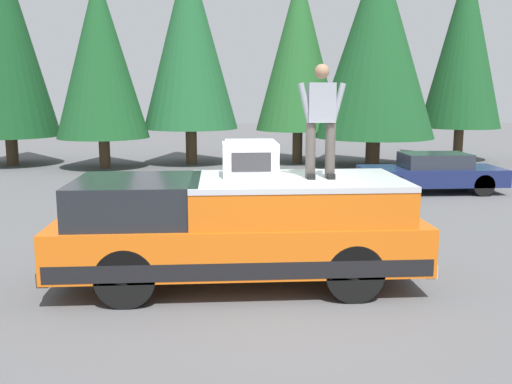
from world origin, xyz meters
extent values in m
plane|color=#565659|center=(0.00, 0.00, 0.00)|extent=(90.00, 90.00, 0.00)
cube|color=orange|center=(0.35, 0.55, 0.70)|extent=(2.00, 5.50, 0.70)
cube|color=black|center=(0.35, 0.55, 0.51)|extent=(2.01, 5.39, 0.24)
cube|color=black|center=(0.35, 2.06, 1.35)|extent=(1.84, 1.87, 0.60)
cube|color=orange|center=(0.35, -0.33, 1.31)|extent=(1.92, 3.19, 0.52)
cube|color=#B7BABF|center=(0.35, -0.33, 1.61)|extent=(1.94, 3.19, 0.08)
cube|color=#232326|center=(0.35, 3.24, 0.43)|extent=(1.96, 0.16, 0.20)
cube|color=#B2B5BA|center=(0.35, -2.14, 0.43)|extent=(1.96, 0.16, 0.20)
cylinder|color=black|center=(-0.50, 2.14, 0.42)|extent=(0.30, 0.84, 0.84)
cylinder|color=black|center=(1.20, 2.14, 0.42)|extent=(0.30, 0.84, 0.84)
cylinder|color=black|center=(-0.50, -1.05, 0.42)|extent=(0.30, 0.84, 0.84)
cylinder|color=black|center=(1.20, -1.05, 0.42)|extent=(0.30, 0.84, 0.84)
cube|color=silver|center=(0.55, 0.36, 1.91)|extent=(0.64, 0.84, 0.52)
cube|color=#2D2D30|center=(0.23, 0.36, 1.91)|extent=(0.01, 0.59, 0.29)
cube|color=#99999E|center=(0.55, 0.36, 2.19)|extent=(0.58, 0.76, 0.04)
cylinder|color=#423D38|center=(0.31, -0.83, 2.07)|extent=(0.15, 0.15, 0.84)
cube|color=black|center=(0.27, -0.83, 1.69)|extent=(0.26, 0.11, 0.08)
cylinder|color=#423D38|center=(0.31, -0.53, 2.07)|extent=(0.15, 0.15, 0.84)
cube|color=black|center=(0.27, -0.53, 1.69)|extent=(0.26, 0.11, 0.08)
cube|color=#9399A3|center=(0.31, -0.68, 2.78)|extent=(0.24, 0.40, 0.58)
sphere|color=#A37A5B|center=(0.31, -0.68, 3.23)|extent=(0.22, 0.22, 0.22)
cylinder|color=#9399A3|center=(0.28, -0.93, 2.78)|extent=(0.09, 0.23, 0.58)
cylinder|color=#9399A3|center=(0.28, -0.44, 2.78)|extent=(0.09, 0.23, 0.58)
cube|color=navy|center=(8.09, -5.41, 0.49)|extent=(1.64, 4.10, 0.50)
cube|color=#282D38|center=(8.09, -5.51, 0.95)|extent=(1.31, 1.89, 0.42)
cylinder|color=black|center=(7.37, -4.14, 0.31)|extent=(0.20, 0.62, 0.62)
cylinder|color=black|center=(8.81, -4.14, 0.31)|extent=(0.20, 0.62, 0.62)
cylinder|color=black|center=(7.37, -6.68, 0.31)|extent=(0.20, 0.62, 0.62)
cylinder|color=black|center=(8.81, -6.68, 0.31)|extent=(0.20, 0.62, 0.62)
cylinder|color=#4C3826|center=(15.72, -9.50, 0.71)|extent=(0.40, 0.40, 1.42)
cone|color=#194C23|center=(15.72, -9.50, 4.93)|extent=(3.32, 3.32, 7.03)
cylinder|color=#4C3826|center=(13.83, -5.24, 0.58)|extent=(0.55, 0.55, 1.17)
cone|color=#194C23|center=(13.83, -5.24, 4.77)|extent=(4.61, 4.61, 7.20)
cylinder|color=#4C3826|center=(15.37, -2.47, 0.69)|extent=(0.41, 0.41, 1.37)
cone|color=#235B28|center=(15.37, -2.47, 4.58)|extent=(3.45, 3.45, 6.42)
cylinder|color=#4C3826|center=(15.32, 1.92, 0.73)|extent=(0.46, 0.46, 1.45)
cone|color=#1E562D|center=(15.32, 1.92, 4.95)|extent=(3.81, 3.81, 6.99)
cylinder|color=#4C3826|center=(14.26, 5.24, 0.59)|extent=(0.42, 0.42, 1.18)
cone|color=#194C23|center=(14.26, 5.24, 4.28)|extent=(3.50, 3.50, 6.20)
cylinder|color=#4C3826|center=(15.44, 9.15, 0.58)|extent=(0.47, 0.47, 1.16)
cone|color=#14421E|center=(15.44, 9.15, 5.06)|extent=(3.89, 3.89, 7.80)
camera|label=1|loc=(-8.12, 0.86, 2.94)|focal=39.97mm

